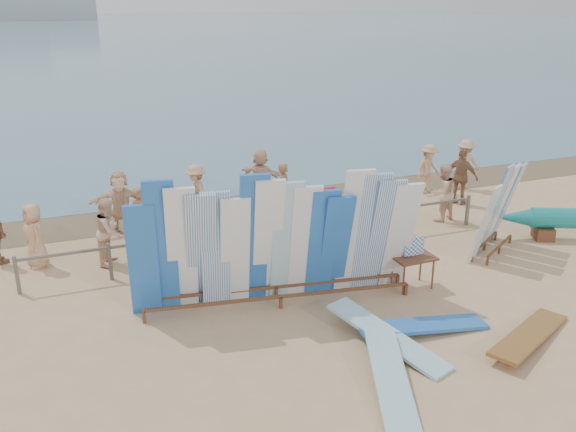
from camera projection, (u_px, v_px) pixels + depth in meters
name	position (u px, v px, depth m)	size (l,w,h in m)	color
ground	(320.00, 307.00, 13.03)	(160.00, 160.00, 0.00)	tan
ocean	(65.00, 29.00, 125.20)	(320.00, 240.00, 0.02)	slate
wet_sand_strip	(227.00, 205.00, 19.34)	(40.00, 2.60, 0.01)	brown
distant_ship	(8.00, 0.00, 164.86)	(45.00, 8.00, 14.00)	#999EA3
fence	(272.00, 232.00, 15.44)	(12.08, 0.08, 0.90)	#69604F
main_surfboard_rack	(278.00, 245.00, 12.72)	(6.12, 1.64, 3.04)	brown
side_surfboard_rack	(496.00, 212.00, 15.45)	(2.14, 1.67, 2.43)	brown
vendor_table	(412.00, 271.00, 13.76)	(0.95, 0.68, 1.24)	brown
flat_board_a	(386.00, 345.00, 11.58)	(0.56, 2.70, 0.07)	#84C1D3
flat_board_d	(422.00, 332.00, 12.05)	(0.56, 2.70, 0.07)	blue
flat_board_c	(529.00, 341.00, 11.73)	(0.56, 2.70, 0.07)	#956028
flat_board_b	(390.00, 389.00, 10.28)	(0.56, 2.70, 0.07)	#84C1D3
beach_chair_left	(308.00, 228.00, 16.82)	(0.67, 0.68, 0.80)	red
beach_chair_right	(312.00, 228.00, 16.76)	(0.76, 0.76, 0.86)	red
stroller	(331.00, 214.00, 17.20)	(0.63, 0.87, 1.14)	red
beachgoer_extra_0	(465.00, 164.00, 20.80)	(1.11, 0.46, 1.71)	tan
beachgoer_3	(196.00, 193.00, 17.73)	(1.11, 0.46, 1.71)	tan
beachgoer_9	(428.00, 168.00, 20.45)	(1.06, 0.44, 1.64)	tan
beachgoer_2	(109.00, 231.00, 14.90)	(0.82, 0.39, 1.69)	beige
beachgoer_11	(121.00, 202.00, 16.85)	(1.64, 0.53, 1.77)	beige
beachgoer_10	(461.00, 177.00, 19.17)	(1.06, 0.46, 1.80)	#8C6042
beachgoer_8	(442.00, 192.00, 17.77)	(0.84, 0.40, 1.72)	beige
beachgoer_5	(261.00, 176.00, 19.43)	(1.60, 0.52, 1.72)	beige
beachgoer_0	(35.00, 236.00, 14.72)	(0.79, 0.38, 1.61)	tan
beachgoer_7	(284.00, 190.00, 18.09)	(0.61, 0.33, 1.66)	#8C6042
beachgoer_4	(197.00, 223.00, 15.46)	(0.98, 0.42, 1.67)	#8C6042
beachgoer_1	(141.00, 217.00, 16.00)	(0.58, 0.32, 1.59)	#8C6042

